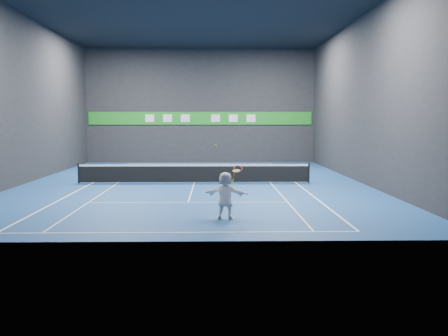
{
  "coord_description": "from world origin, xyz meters",
  "views": [
    {
      "loc": [
        1.07,
        -26.72,
        3.4
      ],
      "look_at": [
        1.46,
        -7.18,
        1.5
      ],
      "focal_mm": 40.0,
      "sensor_mm": 36.0,
      "label": 1
    }
  ],
  "objects_px": {
    "tennis_net": "(194,173)",
    "tennis_racket": "(237,170)",
    "player": "(226,195)",
    "tennis_ball": "(216,146)"
  },
  "relations": [
    {
      "from": "tennis_net",
      "to": "tennis_racket",
      "type": "relative_size",
      "value": 18.78
    },
    {
      "from": "tennis_net",
      "to": "tennis_racket",
      "type": "height_order",
      "value": "tennis_racket"
    },
    {
      "from": "player",
      "to": "tennis_racket",
      "type": "xyz_separation_m",
      "value": [
        0.39,
        0.05,
        0.86
      ]
    },
    {
      "from": "tennis_net",
      "to": "tennis_racket",
      "type": "bearing_deg",
      "value": -79.27
    },
    {
      "from": "player",
      "to": "tennis_ball",
      "type": "height_order",
      "value": "tennis_ball"
    },
    {
      "from": "player",
      "to": "tennis_racket",
      "type": "relative_size",
      "value": 2.45
    },
    {
      "from": "tennis_ball",
      "to": "player",
      "type": "bearing_deg",
      "value": -19.24
    },
    {
      "from": "player",
      "to": "tennis_racket",
      "type": "bearing_deg",
      "value": -156.47
    },
    {
      "from": "player",
      "to": "tennis_net",
      "type": "distance_m",
      "value": 9.97
    },
    {
      "from": "player",
      "to": "tennis_ball",
      "type": "xyz_separation_m",
      "value": [
        -0.34,
        0.12,
        1.69
      ]
    }
  ]
}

